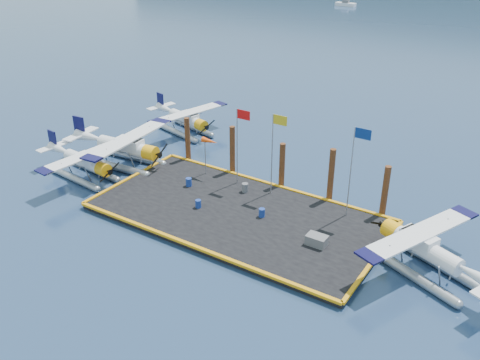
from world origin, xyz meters
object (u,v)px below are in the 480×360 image
(crate, at_px, (317,240))
(piling_0, at_px, (188,141))
(flagpole_blue, at_px, (355,159))
(piling_3, at_px, (331,177))
(windsock, at_px, (210,142))
(seaplane_c, at_px, (187,121))
(drum_3, at_px, (198,204))
(drum_5, at_px, (245,188))
(flagpole_yellow, at_px, (275,142))
(piling_1, at_px, (232,151))
(piling_2, at_px, (282,167))
(seaplane_d, at_px, (423,250))
(drum_2, at_px, (262,213))
(piling_4, at_px, (385,193))
(seaplane_a, at_px, (86,164))
(drum_0, at_px, (189,182))
(seaplane_b, at_px, (126,149))
(flagpole_red, at_px, (239,135))

(crate, height_order, piling_0, piling_0)
(flagpole_blue, height_order, piling_3, flagpole_blue)
(windsock, bearing_deg, seaplane_c, 138.44)
(drum_3, relative_size, drum_5, 0.87)
(drum_3, height_order, flagpole_yellow, flagpole_yellow)
(piling_1, xyz_separation_m, piling_2, (4.50, 0.00, -0.20))
(seaplane_c, distance_m, windsock, 10.29)
(seaplane_d, distance_m, crate, 6.32)
(drum_2, distance_m, drum_5, 3.81)
(flagpole_blue, relative_size, piling_3, 1.51)
(flagpole_blue, relative_size, piling_4, 1.62)
(drum_3, xyz_separation_m, piling_1, (-1.28, 6.30, 1.41))
(piling_0, relative_size, piling_3, 0.93)
(piling_0, height_order, piling_1, piling_1)
(piling_2, bearing_deg, piling_0, 180.00)
(piling_4, bearing_deg, piling_1, 180.00)
(seaplane_a, bearing_deg, drum_3, 98.79)
(drum_0, relative_size, crate, 0.50)
(drum_2, height_order, crate, crate)
(seaplane_b, xyz_separation_m, piling_1, (8.35, 3.35, 0.57))
(crate, relative_size, flagpole_yellow, 0.21)
(drum_2, xyz_separation_m, flagpole_blue, (4.99, 3.34, 3.98))
(drum_2, distance_m, crate, 4.78)
(windsock, bearing_deg, seaplane_a, -147.70)
(flagpole_blue, bearing_deg, piling_1, 171.49)
(seaplane_a, height_order, flagpole_red, flagpole_red)
(crate, height_order, windsock, windsock)
(seaplane_b, relative_size, drum_2, 16.46)
(flagpole_yellow, bearing_deg, flagpole_blue, -0.00)
(seaplane_a, distance_m, flagpole_red, 12.60)
(piling_2, bearing_deg, flagpole_blue, -14.48)
(drum_0, relative_size, drum_3, 1.11)
(seaplane_c, bearing_deg, piling_0, 53.08)
(seaplane_a, distance_m, piling_1, 11.60)
(flagpole_blue, xyz_separation_m, windsock, (-11.72, 0.00, -1.46))
(drum_0, xyz_separation_m, crate, (11.66, -1.96, 0.00))
(drum_0, distance_m, piling_1, 4.48)
(seaplane_c, distance_m, piling_0, 6.58)
(piling_3, distance_m, piling_4, 4.00)
(flagpole_blue, bearing_deg, drum_0, -168.44)
(seaplane_d, height_order, drum_0, seaplane_d)
(drum_2, height_order, drum_5, drum_5)
(seaplane_a, bearing_deg, piling_0, 150.62)
(drum_0, xyz_separation_m, piling_1, (1.30, 4.05, 1.38))
(crate, distance_m, piling_1, 12.06)
(windsock, bearing_deg, drum_5, -13.20)
(piling_1, bearing_deg, piling_3, 0.00)
(windsock, bearing_deg, crate, -21.20)
(seaplane_c, height_order, drum_2, seaplane_c)
(flagpole_red, bearing_deg, piling_4, 8.43)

